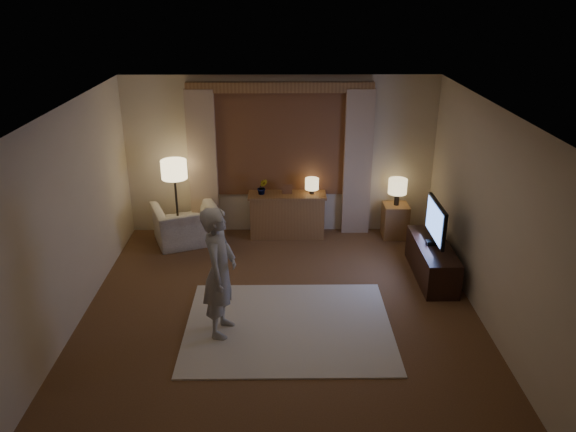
{
  "coord_description": "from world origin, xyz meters",
  "views": [
    {
      "loc": [
        0.02,
        -6.04,
        3.87
      ],
      "look_at": [
        0.1,
        0.6,
        1.13
      ],
      "focal_mm": 35.0,
      "sensor_mm": 36.0,
      "label": 1
    }
  ],
  "objects_px": {
    "sideboard": "(287,216)",
    "armchair": "(186,225)",
    "side_table": "(395,221)",
    "tv_stand": "(432,261)",
    "person": "(220,272)"
  },
  "relations": [
    {
      "from": "sideboard",
      "to": "armchair",
      "type": "height_order",
      "value": "sideboard"
    },
    {
      "from": "sideboard",
      "to": "side_table",
      "type": "relative_size",
      "value": 2.14
    },
    {
      "from": "side_table",
      "to": "tv_stand",
      "type": "xyz_separation_m",
      "value": [
        0.27,
        -1.39,
        -0.03
      ]
    },
    {
      "from": "armchair",
      "to": "person",
      "type": "height_order",
      "value": "person"
    },
    {
      "from": "armchair",
      "to": "tv_stand",
      "type": "relative_size",
      "value": 0.7
    },
    {
      "from": "armchair",
      "to": "side_table",
      "type": "xyz_separation_m",
      "value": [
        3.4,
        0.21,
        -0.04
      ]
    },
    {
      "from": "side_table",
      "to": "tv_stand",
      "type": "height_order",
      "value": "side_table"
    },
    {
      "from": "sideboard",
      "to": "tv_stand",
      "type": "xyz_separation_m",
      "value": [
        2.04,
        -1.44,
        -0.1
      ]
    },
    {
      "from": "sideboard",
      "to": "side_table",
      "type": "xyz_separation_m",
      "value": [
        1.78,
        -0.05,
        -0.07
      ]
    },
    {
      "from": "sideboard",
      "to": "tv_stand",
      "type": "bearing_deg",
      "value": -35.18
    },
    {
      "from": "armchair",
      "to": "side_table",
      "type": "height_order",
      "value": "armchair"
    },
    {
      "from": "sideboard",
      "to": "tv_stand",
      "type": "relative_size",
      "value": 0.86
    },
    {
      "from": "person",
      "to": "armchair",
      "type": "bearing_deg",
      "value": 26.92
    },
    {
      "from": "sideboard",
      "to": "armchair",
      "type": "xyz_separation_m",
      "value": [
        -1.62,
        -0.26,
        -0.03
      ]
    },
    {
      "from": "side_table",
      "to": "person",
      "type": "height_order",
      "value": "person"
    }
  ]
}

